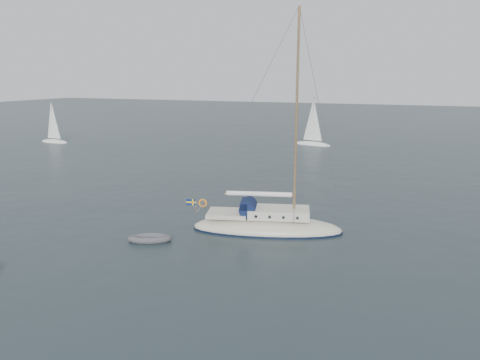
% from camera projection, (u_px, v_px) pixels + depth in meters
% --- Properties ---
extents(ground, '(300.00, 300.00, 0.00)m').
position_uv_depth(ground, '(287.00, 251.00, 27.10)').
color(ground, black).
rests_on(ground, ground).
extents(sailboat, '(10.25, 3.07, 14.60)m').
position_uv_depth(sailboat, '(267.00, 215.00, 30.36)').
color(sailboat, beige).
rests_on(sailboat, ground).
extents(dinghy, '(2.70, 1.22, 0.39)m').
position_uv_depth(dinghy, '(150.00, 238.00, 28.67)').
color(dinghy, '#545459').
rests_on(dinghy, ground).
extents(distant_yacht_c, '(5.66, 3.02, 7.51)m').
position_uv_depth(distant_yacht_c, '(313.00, 123.00, 68.08)').
color(distant_yacht_c, white).
rests_on(distant_yacht_c, ground).
extents(distant_yacht_a, '(5.23, 2.79, 6.94)m').
position_uv_depth(distant_yacht_a, '(53.00, 123.00, 70.76)').
color(distant_yacht_a, white).
rests_on(distant_yacht_a, ground).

